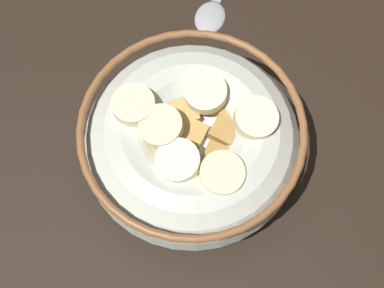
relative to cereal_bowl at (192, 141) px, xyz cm
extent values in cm
cube|color=black|center=(0.00, -0.01, -4.56)|extent=(110.44, 110.44, 2.00)
cylinder|color=beige|center=(0.00, -0.01, -3.26)|extent=(9.37, 9.37, 0.60)
torus|color=beige|center=(0.00, -0.01, -0.33)|extent=(17.03, 17.03, 6.46)
torus|color=brown|center=(0.00, -0.01, 2.60)|extent=(17.12, 17.12, 0.60)
cylinder|color=white|center=(0.00, -0.01, 1.02)|extent=(13.16, 13.16, 0.40)
cube|color=#B78947|center=(-2.72, 4.28, 1.80)|extent=(2.52, 2.54, 0.97)
cube|color=tan|center=(1.66, 2.25, 1.76)|extent=(2.73, 2.73, 0.88)
cube|color=#AD7F42|center=(-4.57, 1.85, 1.59)|extent=(2.16, 2.13, 0.95)
cube|color=tan|center=(-0.46, 0.38, 1.66)|extent=(2.19, 2.11, 1.08)
cube|color=#AD7F42|center=(-2.37, 1.19, 1.67)|extent=(2.07, 1.99, 1.08)
cube|color=#AD7F42|center=(-2.27, -0.99, 1.70)|extent=(2.19, 2.22, 0.93)
cube|color=tan|center=(1.06, -1.42, 1.65)|extent=(2.75, 2.74, 1.04)
cube|color=#AD7F42|center=(-0.05, 3.20, 1.68)|extent=(2.58, 2.58, 0.89)
cube|color=tan|center=(5.24, -1.54, 1.65)|extent=(2.72, 2.72, 0.93)
cube|color=#B78947|center=(-1.76, -3.03, 1.61)|extent=(2.21, 2.24, 0.95)
cube|color=tan|center=(3.40, -3.88, 1.79)|extent=(2.51, 2.50, 0.88)
cube|color=tan|center=(3.98, -0.12, 1.57)|extent=(2.08, 2.07, 0.88)
cube|color=tan|center=(-3.66, -3.85, 1.74)|extent=(2.72, 2.72, 0.91)
cube|color=tan|center=(3.28, 3.76, 1.75)|extent=(2.64, 2.65, 0.92)
cylinder|color=beige|center=(-3.25, 2.64, 2.79)|extent=(3.96, 3.95, 1.38)
cylinder|color=#F4EABC|center=(4.62, -0.40, 3.16)|extent=(4.54, 4.56, 1.06)
cylinder|color=#F4EABC|center=(0.24, -2.97, 2.93)|extent=(4.47, 4.51, 1.32)
cylinder|color=#F9EFC6|center=(-4.20, -2.14, 3.17)|extent=(4.66, 4.62, 1.50)
cylinder|color=beige|center=(2.09, 0.87, 3.12)|extent=(4.64, 4.64, 1.32)
cylinder|color=#F9EFC6|center=(0.35, 2.86, 2.86)|extent=(3.59, 3.61, 1.53)
ellipsoid|color=#A5A5AD|center=(3.31, -13.88, -3.16)|extent=(3.09, 3.91, 0.80)
camera|label=1|loc=(-5.39, 14.53, 37.75)|focal=48.75mm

